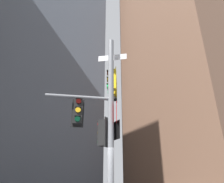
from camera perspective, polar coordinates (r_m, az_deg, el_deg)
name	(u,v)px	position (r m, az deg, el deg)	size (l,w,h in m)	color
building_tower_right	(194,52)	(30.36, 21.79, 10.11)	(14.76, 14.76, 34.53)	brown
building_mid_block	(44,23)	(40.52, -18.26, 17.60)	(16.87, 16.87, 54.31)	#4C5460
signal_pole_assembly	(107,105)	(8.88, -1.46, -3.82)	(3.81, 2.65, 7.32)	gray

